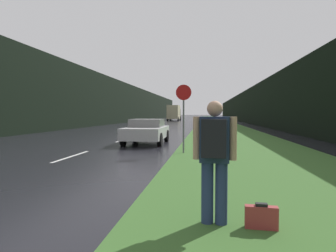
{
  "coord_description": "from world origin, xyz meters",
  "views": [
    {
      "loc": [
        4.96,
        -2.6,
        1.61
      ],
      "look_at": [
        2.9,
        13.71,
        0.91
      ],
      "focal_mm": 32.0,
      "sensor_mm": 36.0,
      "label": 1
    }
  ],
  "objects_px": {
    "stop_sign": "(184,112)",
    "delivery_truck": "(174,113)",
    "car_passing_near": "(147,131)",
    "suitcase": "(261,218)",
    "hitchhiker_with_backpack": "(214,154)"
  },
  "relations": [
    {
      "from": "stop_sign",
      "to": "delivery_truck",
      "type": "height_order",
      "value": "delivery_truck"
    },
    {
      "from": "stop_sign",
      "to": "car_passing_near",
      "type": "distance_m",
      "value": 4.34
    },
    {
      "from": "stop_sign",
      "to": "suitcase",
      "type": "relative_size",
      "value": 6.13
    },
    {
      "from": "hitchhiker_with_backpack",
      "to": "stop_sign",
      "type": "bearing_deg",
      "value": 101.8
    },
    {
      "from": "suitcase",
      "to": "delivery_truck",
      "type": "bearing_deg",
      "value": 101.53
    },
    {
      "from": "hitchhiker_with_backpack",
      "to": "suitcase",
      "type": "height_order",
      "value": "hitchhiker_with_backpack"
    },
    {
      "from": "suitcase",
      "to": "delivery_truck",
      "type": "xyz_separation_m",
      "value": [
        -7.58,
        60.13,
        1.56
      ]
    },
    {
      "from": "hitchhiker_with_backpack",
      "to": "suitcase",
      "type": "bearing_deg",
      "value": -3.53
    },
    {
      "from": "stop_sign",
      "to": "hitchhiker_with_backpack",
      "type": "bearing_deg",
      "value": -82.54
    },
    {
      "from": "hitchhiker_with_backpack",
      "to": "suitcase",
      "type": "relative_size",
      "value": 3.98
    },
    {
      "from": "suitcase",
      "to": "car_passing_near",
      "type": "bearing_deg",
      "value": 113.18
    },
    {
      "from": "stop_sign",
      "to": "hitchhiker_with_backpack",
      "type": "distance_m",
      "value": 7.79
    },
    {
      "from": "stop_sign",
      "to": "suitcase",
      "type": "bearing_deg",
      "value": -78.05
    },
    {
      "from": "suitcase",
      "to": "car_passing_near",
      "type": "xyz_separation_m",
      "value": [
        -3.88,
        11.38,
        0.5
      ]
    },
    {
      "from": "hitchhiker_with_backpack",
      "to": "delivery_truck",
      "type": "relative_size",
      "value": 0.23
    }
  ]
}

